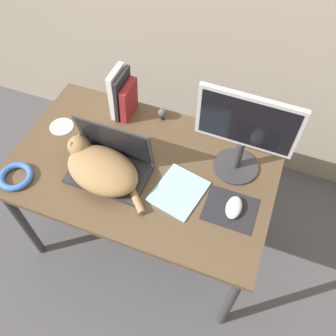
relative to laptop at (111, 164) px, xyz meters
The scene contains 12 objects.
ground_plane 0.82m from the laptop, 69.10° to the right, with size 12.00×12.00×0.00m, color #4C4C51.
desk 0.18m from the laptop, 31.06° to the left, with size 1.21×0.76×0.71m.
laptop is the anchor object (origin of this frame).
cat 0.06m from the laptop, 115.97° to the right, with size 0.44×0.29×0.14m.
external_monitor 0.60m from the laptop, 22.54° to the left, with size 0.41×0.21×0.43m.
mousepad 0.56m from the laptop, ahead, with size 0.22×0.18×0.00m.
computer_mouse 0.57m from the laptop, ahead, with size 0.07×0.11×0.03m.
book_row 0.37m from the laptop, 105.75° to the left, with size 0.10×0.16×0.26m.
cable_coil 0.43m from the laptop, 152.88° to the right, with size 0.15×0.15×0.03m.
notepad 0.33m from the laptop, ahead, with size 0.24×0.27×0.01m.
webcam 0.39m from the laptop, 75.52° to the left, with size 0.04×0.04×0.07m.
cd_disc 0.39m from the laptop, 157.05° to the left, with size 0.12×0.12×0.00m.
Camera 1 is at (0.46, -0.48, 2.02)m, focal length 38.00 mm.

